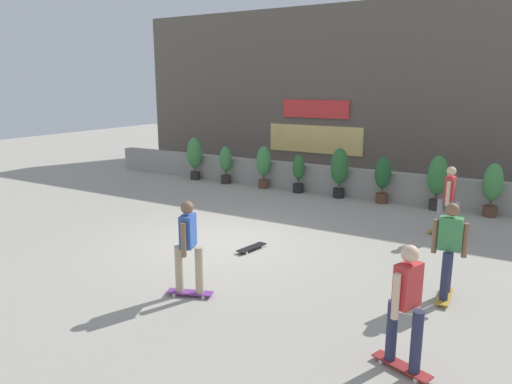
{
  "coord_description": "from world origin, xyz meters",
  "views": [
    {
      "loc": [
        6.0,
        -8.66,
        3.61
      ],
      "look_at": [
        0.0,
        1.5,
        0.9
      ],
      "focal_mm": 33.48,
      "sensor_mm": 36.0,
      "label": 1
    }
  ],
  "objects_px": {
    "potted_plant_3": "(299,172)",
    "skater_far_left": "(406,303)",
    "potted_plant_6": "(437,178)",
    "skateboard_near_camera": "(252,247)",
    "potted_plant_1": "(226,163)",
    "potted_plant_4": "(340,169)",
    "potted_plant_7": "(493,186)",
    "potted_plant_5": "(383,177)",
    "skater_mid_plaza": "(188,244)",
    "potted_plant_2": "(264,164)",
    "skater_by_wall_right": "(449,198)",
    "skater_by_wall_left": "(449,247)",
    "potted_plant_0": "(195,155)"
  },
  "relations": [
    {
      "from": "potted_plant_6",
      "to": "skater_by_wall_left",
      "type": "bearing_deg",
      "value": -78.17
    },
    {
      "from": "potted_plant_3",
      "to": "skater_far_left",
      "type": "relative_size",
      "value": 0.75
    },
    {
      "from": "skater_mid_plaza",
      "to": "potted_plant_7",
      "type": "bearing_deg",
      "value": 64.06
    },
    {
      "from": "potted_plant_0",
      "to": "potted_plant_1",
      "type": "xyz_separation_m",
      "value": [
        1.41,
        0.0,
        -0.18
      ]
    },
    {
      "from": "potted_plant_6",
      "to": "potted_plant_7",
      "type": "distance_m",
      "value": 1.44
    },
    {
      "from": "potted_plant_5",
      "to": "skater_by_wall_right",
      "type": "relative_size",
      "value": 0.84
    },
    {
      "from": "potted_plant_0",
      "to": "skater_by_wall_right",
      "type": "distance_m",
      "value": 9.75
    },
    {
      "from": "potted_plant_3",
      "to": "skateboard_near_camera",
      "type": "bearing_deg",
      "value": -74.37
    },
    {
      "from": "skater_by_wall_right",
      "to": "potted_plant_3",
      "type": "bearing_deg",
      "value": 154.55
    },
    {
      "from": "potted_plant_7",
      "to": "skater_by_wall_right",
      "type": "distance_m",
      "value": 2.54
    },
    {
      "from": "potted_plant_7",
      "to": "potted_plant_2",
      "type": "bearing_deg",
      "value": 180.0
    },
    {
      "from": "potted_plant_1",
      "to": "skater_far_left",
      "type": "height_order",
      "value": "skater_far_left"
    },
    {
      "from": "potted_plant_7",
      "to": "skater_mid_plaza",
      "type": "relative_size",
      "value": 0.88
    },
    {
      "from": "potted_plant_3",
      "to": "skateboard_near_camera",
      "type": "height_order",
      "value": "potted_plant_3"
    },
    {
      "from": "potted_plant_6",
      "to": "skater_far_left",
      "type": "relative_size",
      "value": 0.94
    },
    {
      "from": "potted_plant_2",
      "to": "potted_plant_3",
      "type": "relative_size",
      "value": 1.17
    },
    {
      "from": "skater_mid_plaza",
      "to": "skater_by_wall_left",
      "type": "bearing_deg",
      "value": 28.65
    },
    {
      "from": "potted_plant_6",
      "to": "skater_far_left",
      "type": "height_order",
      "value": "skater_far_left"
    },
    {
      "from": "potted_plant_6",
      "to": "skater_by_wall_left",
      "type": "height_order",
      "value": "skater_by_wall_left"
    },
    {
      "from": "potted_plant_0",
      "to": "skater_mid_plaza",
      "type": "relative_size",
      "value": 0.94
    },
    {
      "from": "potted_plant_5",
      "to": "skater_far_left",
      "type": "bearing_deg",
      "value": -72.23
    },
    {
      "from": "potted_plant_3",
      "to": "skater_far_left",
      "type": "distance_m",
      "value": 10.21
    },
    {
      "from": "potted_plant_2",
      "to": "skater_by_wall_right",
      "type": "xyz_separation_m",
      "value": [
        6.44,
        -2.43,
        0.08
      ]
    },
    {
      "from": "potted_plant_1",
      "to": "potted_plant_4",
      "type": "relative_size",
      "value": 0.85
    },
    {
      "from": "potted_plant_5",
      "to": "skater_mid_plaza",
      "type": "height_order",
      "value": "skater_mid_plaza"
    },
    {
      "from": "skater_by_wall_left",
      "to": "potted_plant_0",
      "type": "bearing_deg",
      "value": 148.68
    },
    {
      "from": "potted_plant_3",
      "to": "potted_plant_4",
      "type": "bearing_deg",
      "value": 0.0
    },
    {
      "from": "skater_by_wall_right",
      "to": "skater_mid_plaza",
      "type": "relative_size",
      "value": 1.0
    },
    {
      "from": "potted_plant_6",
      "to": "skater_mid_plaza",
      "type": "relative_size",
      "value": 0.94
    },
    {
      "from": "potted_plant_7",
      "to": "potted_plant_5",
      "type": "bearing_deg",
      "value": 180.0
    },
    {
      "from": "potted_plant_1",
      "to": "potted_plant_6",
      "type": "height_order",
      "value": "potted_plant_6"
    },
    {
      "from": "potted_plant_6",
      "to": "skater_by_wall_right",
      "type": "distance_m",
      "value": 2.52
    },
    {
      "from": "potted_plant_1",
      "to": "potted_plant_5",
      "type": "xyz_separation_m",
      "value": [
        5.77,
        -0.0,
        0.06
      ]
    },
    {
      "from": "skater_by_wall_left",
      "to": "skateboard_near_camera",
      "type": "distance_m",
      "value": 4.21
    },
    {
      "from": "potted_plant_3",
      "to": "skater_mid_plaza",
      "type": "distance_m",
      "value": 8.41
    },
    {
      "from": "potted_plant_3",
      "to": "skater_mid_plaza",
      "type": "xyz_separation_m",
      "value": [
        1.86,
        -8.19,
        0.25
      ]
    },
    {
      "from": "skater_by_wall_left",
      "to": "skater_mid_plaza",
      "type": "bearing_deg",
      "value": -151.35
    },
    {
      "from": "skater_far_left",
      "to": "skateboard_near_camera",
      "type": "relative_size",
      "value": 2.06
    },
    {
      "from": "potted_plant_4",
      "to": "skater_by_wall_right",
      "type": "relative_size",
      "value": 0.94
    },
    {
      "from": "potted_plant_6",
      "to": "skateboard_near_camera",
      "type": "xyz_separation_m",
      "value": [
        -2.82,
        -5.67,
        -0.87
      ]
    },
    {
      "from": "potted_plant_6",
      "to": "potted_plant_3",
      "type": "bearing_deg",
      "value": 180.0
    },
    {
      "from": "potted_plant_7",
      "to": "potted_plant_6",
      "type": "bearing_deg",
      "value": 180.0
    },
    {
      "from": "potted_plant_2",
      "to": "skateboard_near_camera",
      "type": "distance_m",
      "value": 6.43
    },
    {
      "from": "potted_plant_3",
      "to": "potted_plant_7",
      "type": "bearing_deg",
      "value": -0.0
    },
    {
      "from": "potted_plant_2",
      "to": "potted_plant_3",
      "type": "xyz_separation_m",
      "value": [
        1.34,
        0.0,
        -0.16
      ]
    },
    {
      "from": "potted_plant_2",
      "to": "potted_plant_6",
      "type": "height_order",
      "value": "potted_plant_6"
    },
    {
      "from": "skater_by_wall_right",
      "to": "skater_by_wall_left",
      "type": "distance_m",
      "value": 3.72
    },
    {
      "from": "potted_plant_1",
      "to": "skater_mid_plaza",
      "type": "bearing_deg",
      "value": -59.67
    },
    {
      "from": "potted_plant_6",
      "to": "skater_mid_plaza",
      "type": "bearing_deg",
      "value": -107.27
    },
    {
      "from": "potted_plant_5",
      "to": "skater_by_wall_left",
      "type": "distance_m",
      "value": 6.74
    }
  ]
}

